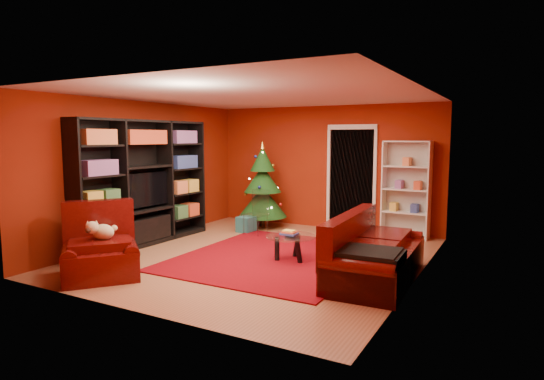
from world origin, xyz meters
The scene contains 17 objects.
floor centered at (0.00, 0.00, -0.03)m, with size 5.00×5.50×0.05m, color #9A5E3F.
ceiling centered at (0.00, 0.00, 2.62)m, with size 5.00×5.50×0.05m, color silver.
wall_back centered at (0.00, 2.77, 1.30)m, with size 5.00×0.05×2.60m, color maroon.
wall_left centered at (-2.52, 0.00, 1.30)m, with size 0.05×5.50×2.60m, color maroon.
wall_right centered at (2.52, 0.00, 1.30)m, with size 0.05×5.50×2.60m, color maroon.
doorway centered at (0.60, 2.73, 1.05)m, with size 1.06×0.60×2.16m, color black, non-canonical shape.
rug centered at (0.27, 0.02, 0.01)m, with size 2.83×3.30×0.02m, color maroon.
media_unit centered at (-2.27, -0.28, 1.12)m, with size 0.45×2.93×2.24m, color black, non-canonical shape.
christmas_tree centered at (-1.18, 2.13, 0.91)m, with size 1.05×1.05×1.87m, color #123D13, non-canonical shape.
gift_box_teal centered at (-1.21, 1.50, 0.16)m, with size 0.32×0.32×0.32m, color #246D78.
gift_box_red centered at (-1.32, 2.22, 0.11)m, with size 0.22×0.22×0.22m, color #A72634.
white_bookshelf centered at (1.76, 2.57, 0.93)m, with size 0.89×0.32×1.92m, color white, non-canonical shape.
armchair centered at (-1.38, -2.04, 0.42)m, with size 1.07×1.07×0.84m, color #410807, non-canonical shape.
dog centered at (-1.39, -1.97, 0.62)m, with size 0.40×0.30×0.27m, color beige, non-canonical shape.
sofa centered at (2.02, -0.31, 0.45)m, with size 2.11×0.95×0.91m, color #410807, non-canonical shape.
coffee_table centered at (0.57, -0.03, 0.21)m, with size 0.79×0.79×0.49m, color gray, non-canonical shape.
acrylic_chair centered at (-0.90, 1.35, 0.41)m, with size 0.42×0.45×0.81m, color #66605B, non-canonical shape.
Camera 1 is at (3.68, -6.30, 1.94)m, focal length 30.00 mm.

